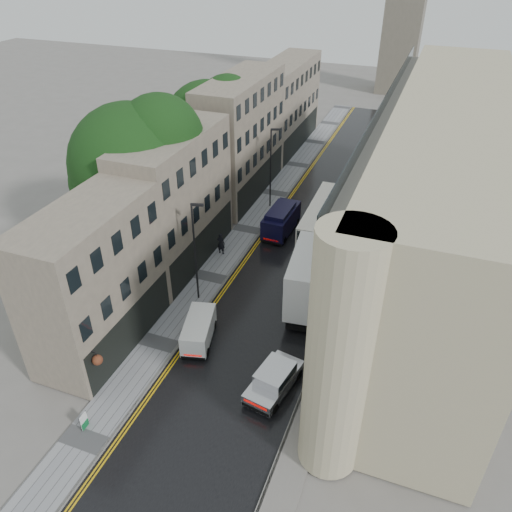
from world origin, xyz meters
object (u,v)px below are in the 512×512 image
Objects in this scene: tree_far at (208,140)px; estate_sign at (84,421)px; lamp_post_far at (271,169)px; pedestrian at (221,243)px; tree_near at (135,184)px; silver_hatchback at (248,390)px; white_lorry at (290,289)px; white_van at (183,344)px; cream_bus at (303,230)px; navy_van at (264,226)px; lamp_post_near at (195,253)px.

tree_far is 12.31× the size of estate_sign.
pedestrian is at bearing -116.95° from lamp_post_far.
tree_near reaches higher than silver_hatchback.
white_lorry is 4.46× the size of pedestrian.
lamp_post_far reaches higher than white_van.
tree_near is at bearing -139.98° from lamp_post_far.
lamp_post_far is (6.74, -0.23, -2.07)m from tree_far.
pedestrian is at bearing 89.80° from estate_sign.
lamp_post_far reaches higher than estate_sign.
silver_hatchback is at bearing -35.45° from white_van.
tree_near reaches higher than estate_sign.
cream_bus is 3.51m from navy_van.
lamp_post_far is 7.99× the size of estate_sign.
navy_van is 7.08m from lamp_post_far.
estate_sign is at bearing 96.45° from pedestrian.
navy_van is at bearing 117.22° from silver_hatchback.
silver_hatchback is (14.12, -11.52, -6.09)m from tree_near.
silver_hatchback is 4.40× the size of estate_sign.
cream_bus is 4.99× the size of pedestrian.
silver_hatchback is at bearing -39.21° from tree_near.
white_van is 12.44m from pedestrian.
pedestrian is at bearing -146.22° from cream_bus.
cream_bus is 2.24× the size of silver_hatchback.
white_van is at bearing -88.62° from navy_van.
pedestrian reaches higher than silver_hatchback.
lamp_post_far is (-1.63, 6.30, 2.80)m from navy_van.
lamp_post_near is (-5.22, -10.62, 2.77)m from cream_bus.
white_lorry reaches higher than white_van.
lamp_post_near is (-1.71, 5.78, 3.23)m from white_van.
white_lorry is 9.97m from pedestrian.
white_van is 0.50× the size of lamp_post_near.
navy_van is 4.55m from pedestrian.
white_van is (-3.51, -16.40, -0.45)m from cream_bus.
silver_hatchback is at bearing -71.60° from navy_van.
navy_van is (-5.45, 18.00, 0.51)m from silver_hatchback.
pedestrian is at bearing 24.80° from tree_near.
silver_hatchback is at bearing -61.71° from lamp_post_near.
tree_far reaches higher than white_lorry.
pedestrian is (-2.65, -3.69, -0.25)m from navy_van.
lamp_post_far is (-1.59, 22.15, 3.23)m from white_van.
white_lorry is (13.71, -16.04, -3.87)m from tree_far.
navy_van reaches higher than estate_sign.
tree_near is 1.72× the size of lamp_post_near.
tree_far reaches higher than navy_van.
white_van reaches higher than estate_sign.
white_van is 3.97× the size of estate_sign.
white_lorry is 1.69× the size of navy_van.
tree_far reaches higher than estate_sign.
lamp_post_far is (-5.10, 5.74, 2.78)m from cream_bus.
lamp_post_near is 16.37m from lamp_post_far.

